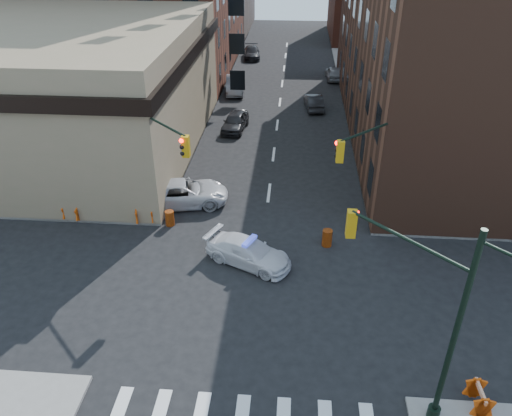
% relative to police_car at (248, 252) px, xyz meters
% --- Properties ---
extents(ground, '(140.00, 140.00, 0.00)m').
position_rel_police_car_xyz_m(ground, '(0.63, -2.44, -0.67)').
color(ground, black).
rests_on(ground, ground).
extents(sidewalk_nw, '(34.00, 54.50, 0.15)m').
position_rel_police_car_xyz_m(sidewalk_nw, '(-22.37, 30.31, -0.59)').
color(sidewalk_nw, gray).
rests_on(sidewalk_nw, ground).
extents(sidewalk_ne, '(34.00, 54.50, 0.15)m').
position_rel_police_car_xyz_m(sidewalk_ne, '(23.63, 30.31, -0.59)').
color(sidewalk_ne, gray).
rests_on(sidewalk_ne, ground).
extents(bank_building, '(22.00, 22.00, 9.00)m').
position_rel_police_car_xyz_m(bank_building, '(-16.37, 14.06, 3.83)').
color(bank_building, '#897459').
rests_on(bank_building, ground).
extents(commercial_row_ne, '(14.00, 34.00, 14.00)m').
position_rel_police_car_xyz_m(commercial_row_ne, '(13.63, 20.06, 6.33)').
color(commercial_row_ne, '#523020').
rests_on(commercial_row_ne, ground).
extents(signal_pole_se, '(5.40, 5.27, 8.00)m').
position_rel_police_car_xyz_m(signal_pole_se, '(6.66, -7.96, 3.95)').
color(signal_pole_se, black).
rests_on(signal_pole_se, sidewalk_se).
extents(signal_pole_nw, '(3.58, 3.67, 8.00)m').
position_rel_police_car_xyz_m(signal_pole_nw, '(-5.23, 2.89, 3.67)').
color(signal_pole_nw, black).
rests_on(signal_pole_nw, sidewalk_nw).
extents(signal_pole_ne, '(3.67, 3.58, 8.00)m').
position_rel_police_car_xyz_m(signal_pole_ne, '(6.46, 2.91, 3.67)').
color(signal_pole_ne, black).
rests_on(signal_pole_ne, sidewalk_ne).
extents(tree_ne_near, '(3.00, 3.00, 4.85)m').
position_rel_police_car_xyz_m(tree_ne_near, '(8.13, 23.56, 2.82)').
color(tree_ne_near, black).
rests_on(tree_ne_near, sidewalk_ne).
extents(tree_ne_far, '(3.00, 3.00, 4.85)m').
position_rel_police_car_xyz_m(tree_ne_far, '(8.13, 31.56, 2.82)').
color(tree_ne_far, black).
rests_on(tree_ne_far, sidewalk_ne).
extents(police_car, '(4.96, 3.65, 1.33)m').
position_rel_police_car_xyz_m(police_car, '(0.00, 0.00, 0.00)').
color(police_car, silver).
rests_on(police_car, ground).
extents(pickup, '(6.06, 3.74, 1.57)m').
position_rel_police_car_xyz_m(pickup, '(-4.62, 5.70, 0.12)').
color(pickup, silver).
rests_on(pickup, ground).
extents(parked_car_wnear, '(2.20, 4.44, 1.45)m').
position_rel_police_car_xyz_m(parked_car_wnear, '(-2.83, 18.20, 0.06)').
color(parked_car_wnear, black).
rests_on(parked_car_wnear, ground).
extents(parked_car_wfar, '(2.21, 5.03, 1.61)m').
position_rel_police_car_xyz_m(parked_car_wfar, '(-4.00, 28.12, 0.14)').
color(parked_car_wfar, gray).
rests_on(parked_car_wfar, ground).
extents(parked_car_wdeep, '(2.40, 4.89, 1.37)m').
position_rel_police_car_xyz_m(parked_car_wdeep, '(-3.54, 41.97, 0.02)').
color(parked_car_wdeep, black).
rests_on(parked_car_wdeep, ground).
extents(parked_car_enear, '(1.89, 4.21, 1.34)m').
position_rel_police_car_xyz_m(parked_car_enear, '(3.79, 23.92, 0.00)').
color(parked_car_enear, black).
rests_on(parked_car_enear, ground).
extents(parked_car_efar, '(1.90, 4.19, 1.39)m').
position_rel_police_car_xyz_m(parked_car_efar, '(6.13, 33.51, 0.03)').
color(parked_car_efar, gray).
rests_on(parked_car_efar, ground).
extents(pedestrian_a, '(0.77, 0.55, 2.00)m').
position_rel_police_car_xyz_m(pedestrian_a, '(-7.20, 3.56, 0.48)').
color(pedestrian_a, black).
rests_on(pedestrian_a, sidewalk_nw).
extents(pedestrian_b, '(1.00, 0.87, 1.78)m').
position_rel_police_car_xyz_m(pedestrian_b, '(-7.68, 3.56, 0.37)').
color(pedestrian_b, black).
rests_on(pedestrian_b, sidewalk_nw).
extents(pedestrian_c, '(1.21, 1.15, 2.02)m').
position_rel_police_car_xyz_m(pedestrian_c, '(-11.27, 5.19, 0.49)').
color(pedestrian_c, '#212732').
rests_on(pedestrian_c, sidewalk_nw).
extents(barrel_road, '(0.71, 0.71, 0.97)m').
position_rel_police_car_xyz_m(barrel_road, '(4.11, 1.90, -0.18)').
color(barrel_road, '#D15E09').
rests_on(barrel_road, ground).
extents(barrel_bank, '(0.64, 0.64, 0.92)m').
position_rel_police_car_xyz_m(barrel_bank, '(-4.87, 3.25, -0.21)').
color(barrel_bank, '#E6420A').
rests_on(barrel_bank, ground).
extents(barricade_se_a, '(0.61, 1.19, 0.88)m').
position_rel_police_car_xyz_m(barricade_se_a, '(9.13, -8.14, -0.08)').
color(barricade_se_a, orange).
rests_on(barricade_se_a, sidewalk_se).
extents(barricade_nw_a, '(1.26, 0.79, 0.88)m').
position_rel_police_car_xyz_m(barricade_nw_a, '(-6.33, 3.26, -0.08)').
color(barricade_nw_a, '#C23E09').
rests_on(barricade_nw_a, sidewalk_nw).
extents(barricade_nw_b, '(1.22, 0.75, 0.86)m').
position_rel_police_car_xyz_m(barricade_nw_b, '(-10.64, 3.26, -0.09)').
color(barricade_nw_b, '#CB4309').
rests_on(barricade_nw_b, sidewalk_nw).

